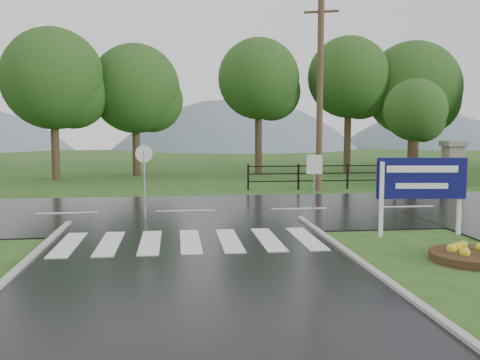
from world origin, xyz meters
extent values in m
plane|color=#29511B|center=(0.00, 0.00, 0.00)|extent=(120.00, 120.00, 0.00)
cube|color=black|center=(0.00, 10.00, 0.00)|extent=(90.00, 8.00, 0.04)
cube|color=silver|center=(-3.00, 5.00, 0.06)|extent=(0.50, 2.80, 0.02)
cube|color=silver|center=(-2.00, 5.00, 0.06)|extent=(0.50, 2.80, 0.02)
cube|color=silver|center=(-1.00, 5.00, 0.06)|extent=(0.50, 2.80, 0.02)
cube|color=silver|center=(0.00, 5.00, 0.06)|extent=(0.50, 2.80, 0.02)
cube|color=silver|center=(1.00, 5.00, 0.06)|extent=(0.50, 2.80, 0.02)
cube|color=silver|center=(2.00, 5.00, 0.06)|extent=(0.50, 2.80, 0.02)
cube|color=silver|center=(3.00, 5.00, 0.06)|extent=(0.50, 2.80, 0.02)
cube|color=gray|center=(13.00, 16.00, 1.00)|extent=(0.80, 0.80, 2.00)
cube|color=#6B6659|center=(13.00, 16.00, 2.12)|extent=(1.00, 1.00, 0.24)
cube|color=black|center=(7.75, 16.00, 0.40)|extent=(9.50, 0.05, 0.05)
cube|color=black|center=(7.75, 16.00, 0.75)|extent=(9.50, 0.05, 0.05)
cube|color=black|center=(7.75, 16.00, 1.10)|extent=(9.50, 0.05, 0.05)
cube|color=black|center=(3.00, 16.00, 0.60)|extent=(0.08, 0.08, 1.20)
cube|color=black|center=(12.50, 16.00, 0.60)|extent=(0.08, 0.08, 1.20)
sphere|color=slate|center=(8.00, 65.00, -17.28)|extent=(48.00, 48.00, 48.00)
sphere|color=slate|center=(36.00, 65.00, -12.96)|extent=(36.00, 36.00, 36.00)
cube|color=silver|center=(5.10, 5.23, 1.01)|extent=(0.11, 0.11, 2.02)
cube|color=silver|center=(7.32, 5.23, 1.01)|extent=(0.11, 0.11, 2.02)
cube|color=#0C0D4D|center=(6.21, 5.23, 1.56)|extent=(2.41, 0.33, 1.11)
cube|color=white|center=(6.21, 5.19, 1.82)|extent=(1.91, 0.23, 0.18)
cube|color=white|center=(6.21, 5.19, 1.36)|extent=(1.40, 0.17, 0.15)
cylinder|color=#332111|center=(6.13, 2.48, 0.09)|extent=(1.86, 1.86, 0.19)
cube|color=#939399|center=(3.78, 7.18, 0.99)|extent=(0.04, 0.04, 1.98)
cube|color=white|center=(3.78, 7.16, 1.82)|extent=(0.45, 0.17, 0.57)
cylinder|color=#939399|center=(-1.33, 8.70, 1.10)|extent=(0.07, 0.07, 2.20)
cylinder|color=white|center=(-1.33, 8.68, 2.09)|extent=(0.54, 0.13, 0.55)
cylinder|color=#473523|center=(6.21, 15.50, 4.36)|extent=(0.29, 0.29, 8.72)
cube|color=brown|center=(6.21, 15.50, 8.05)|extent=(1.50, 0.60, 0.10)
cylinder|color=#3D2B1C|center=(11.71, 17.50, 1.57)|extent=(0.47, 0.47, 3.15)
sphere|color=#1D4415|center=(11.71, 17.50, 3.78)|extent=(3.15, 3.15, 3.15)
camera|label=1|loc=(-0.37, -8.34, 2.96)|focal=40.00mm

